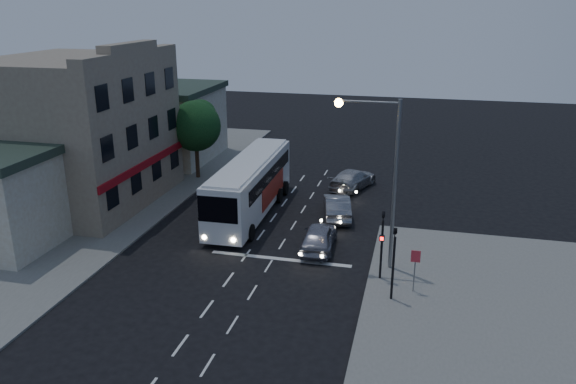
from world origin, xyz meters
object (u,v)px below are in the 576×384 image
(traffic_signal_main, at_px, (382,237))
(traffic_signal_side, at_px, (394,255))
(car_sedan_b, at_px, (353,179))
(street_tree, at_px, (195,124))
(streetlight, at_px, (383,165))
(regulatory_sign, at_px, (415,264))
(car_suv, at_px, (319,237))
(car_sedan_a, at_px, (337,206))
(tour_bus, at_px, (250,185))

(traffic_signal_main, xyz_separation_m, traffic_signal_side, (0.70, -1.98, 0.00))
(car_sedan_b, bearing_deg, street_tree, 19.75)
(streetlight, xyz_separation_m, street_tree, (-15.55, 12.82, -1.23))
(regulatory_sign, bearing_deg, car_sedan_b, 107.76)
(car_sedan_b, height_order, traffic_signal_main, traffic_signal_main)
(car_suv, xyz_separation_m, car_sedan_a, (0.23, 5.27, 0.00))
(car_suv, relative_size, streetlight, 0.49)
(tour_bus, height_order, car_sedan_b, tour_bus)
(car_suv, bearing_deg, car_sedan_a, -95.21)
(car_suv, bearing_deg, traffic_signal_main, 138.65)
(car_suv, height_order, traffic_signal_side, traffic_signal_side)
(traffic_signal_side, bearing_deg, tour_bus, 136.15)
(traffic_signal_side, relative_size, streetlight, 0.46)
(car_suv, xyz_separation_m, traffic_signal_main, (3.77, -3.02, 1.66))
(car_sedan_a, height_order, car_sedan_b, car_sedan_a)
(traffic_signal_main, distance_m, traffic_signal_side, 2.10)
(car_sedan_a, bearing_deg, traffic_signal_main, 100.52)
(car_sedan_a, relative_size, street_tree, 0.74)
(car_sedan_a, distance_m, car_sedan_b, 6.33)
(regulatory_sign, relative_size, streetlight, 0.24)
(regulatory_sign, bearing_deg, tour_bus, 141.85)
(car_sedan_a, height_order, streetlight, streetlight)
(car_suv, xyz_separation_m, street_tree, (-12.03, 11.22, 3.74))
(traffic_signal_main, bearing_deg, car_suv, 141.31)
(car_sedan_b, bearing_deg, car_sedan_a, 105.95)
(street_tree, bearing_deg, car_sedan_a, -25.90)
(tour_bus, distance_m, traffic_signal_main, 12.01)
(tour_bus, height_order, car_suv, tour_bus)
(traffic_signal_side, distance_m, street_tree, 23.24)
(tour_bus, distance_m, streetlight, 11.55)
(traffic_signal_side, bearing_deg, car_suv, 131.82)
(car_sedan_a, relative_size, regulatory_sign, 2.10)
(tour_bus, bearing_deg, car_sedan_a, 5.84)
(car_suv, distance_m, car_sedan_a, 5.27)
(tour_bus, bearing_deg, street_tree, 133.63)
(traffic_signal_main, height_order, street_tree, street_tree)
(streetlight, bearing_deg, traffic_signal_main, -79.80)
(traffic_signal_main, bearing_deg, car_sedan_a, 113.12)
(traffic_signal_main, relative_size, regulatory_sign, 1.86)
(tour_bus, bearing_deg, car_suv, -40.69)
(tour_bus, xyz_separation_m, street_tree, (-6.52, 6.63, 2.44))
(traffic_signal_main, bearing_deg, traffic_signal_side, -70.51)
(regulatory_sign, distance_m, streetlight, 5.18)
(car_suv, height_order, car_sedan_a, car_sedan_a)
(car_suv, relative_size, car_sedan_a, 0.96)
(traffic_signal_main, xyz_separation_m, street_tree, (-15.81, 14.25, 2.08))
(tour_bus, bearing_deg, traffic_signal_main, -40.24)
(traffic_signal_main, height_order, traffic_signal_side, same)
(streetlight, bearing_deg, street_tree, 140.49)
(car_suv, bearing_deg, streetlight, 152.88)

